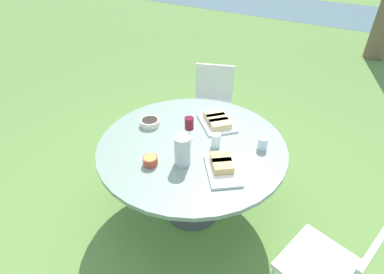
% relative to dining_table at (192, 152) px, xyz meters
% --- Properties ---
extents(ground_plane, '(40.00, 40.00, 0.00)m').
position_rel_dining_table_xyz_m(ground_plane, '(0.00, 0.00, -0.68)').
color(ground_plane, '#668E42').
extents(river_strip, '(40.00, 3.27, 0.01)m').
position_rel_dining_table_xyz_m(river_strip, '(0.00, 8.71, -0.68)').
color(river_strip, slate).
rests_on(river_strip, ground_plane).
extents(dining_table, '(1.48, 1.48, 0.77)m').
position_rel_dining_table_xyz_m(dining_table, '(0.00, 0.00, 0.00)').
color(dining_table, '#4C4C51').
rests_on(dining_table, ground_plane).
extents(chair_near_left, '(0.51, 0.53, 0.89)m').
position_rel_dining_table_xyz_m(chair_near_left, '(1.20, -0.30, -0.16)').
color(chair_near_left, silver).
rests_on(chair_near_left, ground_plane).
extents(chair_near_right, '(0.56, 0.55, 0.89)m').
position_rel_dining_table_xyz_m(chair_near_right, '(-0.46, 1.15, -0.16)').
color(chair_near_right, silver).
rests_on(chair_near_right, ground_plane).
extents(water_pitcher, '(0.12, 0.12, 0.23)m').
position_rel_dining_table_xyz_m(water_pitcher, '(0.07, -0.24, 0.21)').
color(water_pitcher, silver).
rests_on(water_pitcher, dining_table).
extents(wine_glass, '(0.07, 0.07, 0.20)m').
position_rel_dining_table_xyz_m(wine_glass, '(-0.05, 0.04, 0.23)').
color(wine_glass, silver).
rests_on(wine_glass, dining_table).
extents(platter_bread_main, '(0.44, 0.43, 0.07)m').
position_rel_dining_table_xyz_m(platter_bread_main, '(0.03, 0.35, 0.12)').
color(platter_bread_main, white).
rests_on(platter_bread_main, dining_table).
extents(platter_charcuterie, '(0.39, 0.40, 0.07)m').
position_rel_dining_table_xyz_m(platter_charcuterie, '(0.35, -0.14, 0.12)').
color(platter_charcuterie, white).
rests_on(platter_charcuterie, dining_table).
extents(bowl_fries, '(0.11, 0.11, 0.07)m').
position_rel_dining_table_xyz_m(bowl_fries, '(-0.11, -0.38, 0.13)').
color(bowl_fries, '#B74733').
rests_on(bowl_fries, dining_table).
extents(bowl_salad, '(0.09, 0.09, 0.04)m').
position_rel_dining_table_xyz_m(bowl_salad, '(-0.03, -0.10, 0.11)').
color(bowl_salad, white).
rests_on(bowl_salad, dining_table).
extents(bowl_olives, '(0.16, 0.16, 0.06)m').
position_rel_dining_table_xyz_m(bowl_olives, '(-0.44, 0.02, 0.12)').
color(bowl_olives, beige).
rests_on(bowl_olives, dining_table).
extents(cup_water_near, '(0.07, 0.07, 0.10)m').
position_rel_dining_table_xyz_m(cup_water_near, '(0.49, 0.24, 0.14)').
color(cup_water_near, silver).
rests_on(cup_water_near, dining_table).
extents(cup_water_far, '(0.07, 0.07, 0.11)m').
position_rel_dining_table_xyz_m(cup_water_far, '(0.17, 0.07, 0.14)').
color(cup_water_far, silver).
rests_on(cup_water_far, dining_table).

